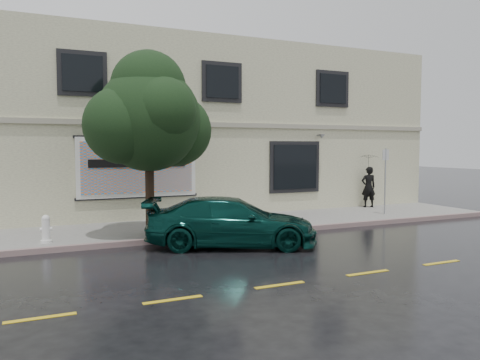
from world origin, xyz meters
name	(u,v)px	position (x,y,z in m)	size (l,w,h in m)	color
ground	(287,243)	(0.00, 0.00, 0.00)	(90.00, 90.00, 0.00)	black
sidewalk	(241,224)	(0.00, 3.25, 0.07)	(20.00, 3.50, 0.15)	#999690
curb	(263,232)	(0.00, 1.50, 0.07)	(20.00, 0.18, 0.16)	gray
road_marking	(368,273)	(0.00, -3.50, 0.01)	(19.00, 0.12, 0.01)	gold
building	(189,131)	(0.00, 9.00, 3.50)	(20.00, 8.12, 7.00)	#EAE9BC
billboard	(138,167)	(-3.20, 4.92, 2.05)	(4.30, 0.16, 2.20)	white
car	(231,222)	(-1.63, 0.29, 0.68)	(2.07, 4.70, 1.37)	#072F28
pedestrian	(368,187)	(6.71, 4.60, 1.03)	(0.64, 0.42, 1.76)	black
umbrella	(369,159)	(6.71, 4.60, 2.23)	(0.87, 0.87, 0.65)	black
street_tree	(149,120)	(-3.45, 2.20, 3.56)	(3.07, 3.07, 4.96)	black
fire_hydrant	(46,229)	(-6.33, 2.15, 0.52)	(0.31, 0.29, 0.76)	white
sign_pole	(385,175)	(5.85, 2.60, 1.69)	(0.32, 0.06, 2.56)	#9DA0A6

